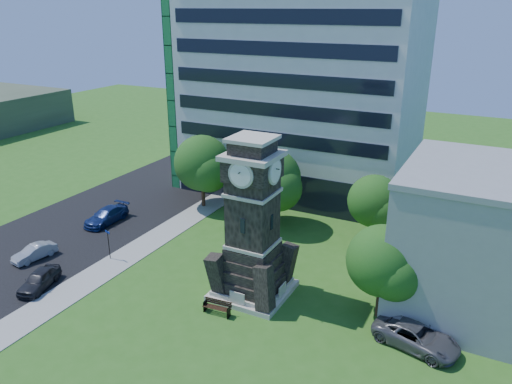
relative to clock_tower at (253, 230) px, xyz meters
The scene contains 15 objects.
ground 6.39m from the clock_tower, 146.32° to the right, with size 160.00×160.00×0.00m, color #2D611B.
sidewalk 13.88m from the clock_tower, 166.50° to the left, with size 3.00×70.00×0.06m, color gray.
street 21.86m from the clock_tower, behind, with size 14.00×80.00×0.02m, color black.
clock_tower is the anchor object (origin of this frame).
office_tall 26.21m from the clock_tower, 104.57° to the left, with size 26.20×15.11×28.60m.
car_street_south 17.19m from the clock_tower, 155.22° to the right, with size 1.67×4.16×1.42m, color #232329.
car_street_mid 20.18m from the clock_tower, 168.68° to the right, with size 1.31×3.77×1.24m, color #A0A1A7.
car_street_north 20.30m from the clock_tower, 165.80° to the left, with size 2.10×5.17×1.50m, color navy.
car_east_lot 13.11m from the clock_tower, ahead, with size 2.53×5.49×1.53m, color #55555B.
park_bench 6.01m from the clock_tower, 105.00° to the right, with size 2.07×0.55×1.07m.
street_sign 13.96m from the clock_tower, behind, with size 0.66×0.07×2.74m.
tree_nw 18.36m from the clock_tower, 134.45° to the left, with size 6.55×5.95×7.90m.
tree_nc 12.61m from the clock_tower, 109.60° to the left, with size 6.60×6.00×7.89m.
tree_ne 13.39m from the clock_tower, 63.66° to the left, with size 5.17×4.70×6.75m.
tree_east 9.45m from the clock_tower, ahead, with size 5.44×4.95×6.87m.
Camera 1 is at (18.32, -27.22, 20.60)m, focal length 35.00 mm.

